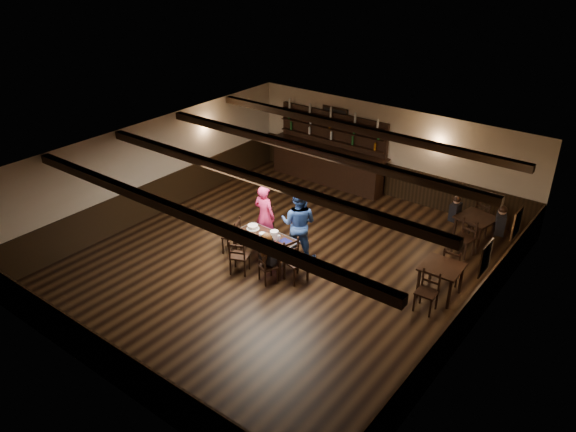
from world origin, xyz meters
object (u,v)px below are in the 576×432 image
Objects in this scene: man_blue at (299,224)px; cake at (253,227)px; dining_table at (265,240)px; chair_near_left at (238,255)px; chair_near_right at (265,265)px; bar_counter at (328,160)px; woman_pink at (264,216)px.

man_blue is 5.85× the size of cake.
cake reaches higher than dining_table.
chair_near_right is (0.71, 0.11, -0.05)m from chair_near_left.
man_blue is at bearing -64.99° from bar_counter.
chair_near_left is at bearing 48.28° from man_blue.
chair_near_left is 1.50m from woman_pink.
woman_pink is 0.89× the size of man_blue.
chair_near_right is 0.43× the size of man_blue.
chair_near_left is (-0.23, -0.70, -0.15)m from dining_table.
woman_pink is (-0.39, 1.42, 0.30)m from chair_near_left.
bar_counter is at bearing -83.12° from man_blue.
man_blue reaches higher than dining_table.
woman_pink is at bearing -77.53° from bar_counter.
bar_counter is at bearing 110.09° from chair_near_right.
dining_table is at bearing 128.86° from chair_near_right.
chair_near_right is 1.74m from woman_pink.
chair_near_right is 0.49× the size of woman_pink.
cake is (-0.49, 0.13, 0.13)m from dining_table.
cake is (-0.26, 0.82, 0.28)m from chair_near_left.
woman_pink is at bearing 105.36° from chair_near_left.
man_blue is (0.40, 0.76, 0.24)m from dining_table.
woman_pink reaches higher than chair_near_left.
chair_near_right is at bearing -51.14° from dining_table.
man_blue is at bearing 66.41° from chair_near_left.
dining_table is at bearing -14.35° from cake.
man_blue is (1.03, 0.04, 0.10)m from woman_pink.
chair_near_left is at bearing 105.19° from woman_pink.
bar_counter reaches higher than woman_pink.
woman_pink is 0.61m from cake.
dining_table is 0.39× the size of bar_counter.
chair_near_left is at bearing -108.54° from dining_table.
chair_near_right is (0.47, -0.59, -0.21)m from dining_table.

